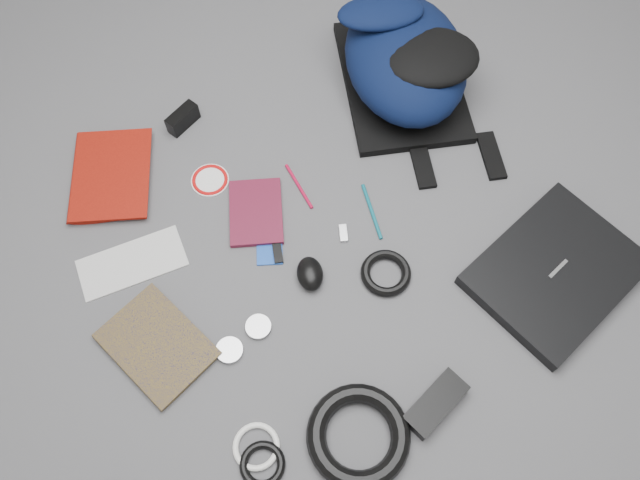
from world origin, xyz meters
name	(u,v)px	position (x,y,z in m)	size (l,w,h in m)	color
ground	(320,244)	(0.00, 0.00, 0.00)	(4.00, 4.00, 0.00)	#4F4F51
backpack	(405,58)	(0.40, 0.32, 0.10)	(0.31, 0.46, 0.19)	black
laptop	(555,272)	(0.43, -0.30, 0.02)	(0.35, 0.27, 0.04)	black
textbook_red	(72,178)	(-0.45, 0.42, 0.01)	(0.18, 0.25, 0.03)	maroon
comic_book	(126,373)	(-0.49, -0.09, 0.01)	(0.17, 0.23, 0.02)	#997A0A
envelope	(132,263)	(-0.40, 0.15, 0.00)	(0.23, 0.11, 0.00)	silver
dvd_case	(256,212)	(-0.10, 0.14, 0.01)	(0.12, 0.17, 0.01)	#4C0E20
compact_camera	(183,119)	(-0.15, 0.45, 0.02)	(0.09, 0.03, 0.05)	black
sticker_disc	(210,180)	(-0.16, 0.27, 0.00)	(0.09, 0.09, 0.00)	white
pen_teal	(372,211)	(0.14, 0.02, 0.00)	(0.01, 0.01, 0.15)	#0C5F6F
pen_red	(299,186)	(0.02, 0.16, 0.00)	(0.01, 0.01, 0.13)	#BA0E36
id_badge	(270,247)	(-0.11, 0.04, 0.00)	(0.06, 0.09, 0.00)	blue
usb_black	(278,252)	(-0.10, 0.02, 0.00)	(0.02, 0.05, 0.01)	black
usb_silver	(343,233)	(0.06, 0.00, 0.00)	(0.02, 0.04, 0.01)	silver
mouse	(310,274)	(-0.06, -0.06, 0.02)	(0.06, 0.08, 0.04)	black
headphone_left	(230,350)	(-0.28, -0.14, 0.01)	(0.06, 0.06, 0.01)	#B3B3B5
headphone_right	(258,327)	(-0.21, -0.12, 0.01)	(0.05, 0.05, 0.01)	#A2A3A5
cable_coil	(386,273)	(0.09, -0.13, 0.01)	(0.11, 0.11, 0.02)	black
power_brick	(436,404)	(0.04, -0.43, 0.02)	(0.14, 0.06, 0.03)	black
power_cord_coil	(358,436)	(-0.13, -0.41, 0.02)	(0.20, 0.20, 0.04)	black
earbud_coil	(262,464)	(-0.31, -0.37, 0.01)	(0.09, 0.09, 0.02)	black
white_cable_coil	(256,447)	(-0.31, -0.34, 0.01)	(0.09, 0.09, 0.01)	white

